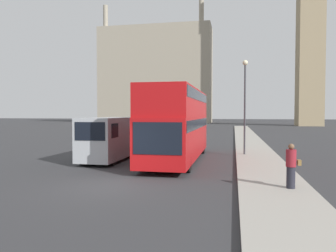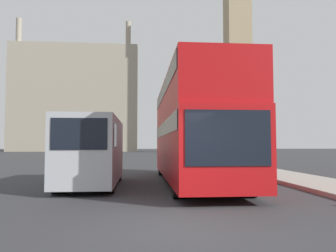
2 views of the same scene
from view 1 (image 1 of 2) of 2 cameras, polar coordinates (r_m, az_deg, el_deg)
name	(u,v)px [view 1 (image 1 of 2)]	position (r m, az deg, el deg)	size (l,w,h in m)	color
ground_plane	(112,185)	(13.68, -9.70, -10.15)	(300.00, 300.00, 0.00)	#333335
sidewalk_strip	(276,191)	(12.88, 18.31, -10.67)	(2.74, 120.00, 0.15)	#9E998E
building_block_distant	(156,76)	(101.36, -2.10, 8.76)	(33.64, 11.46, 35.01)	#9E937F
red_double_decker_bus	(178,121)	(20.06, 1.75, 0.83)	(2.61, 11.16, 4.33)	#B71114
white_van	(110,138)	(20.49, -10.13, -2.01)	(2.06, 5.87, 2.65)	#B2B7BC
pedestrian	(291,166)	(13.00, 20.67, -6.53)	(0.53, 0.37, 1.66)	#23232D
street_lamp	(245,93)	(22.67, 13.25, 5.54)	(0.36, 0.36, 6.33)	#38383D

